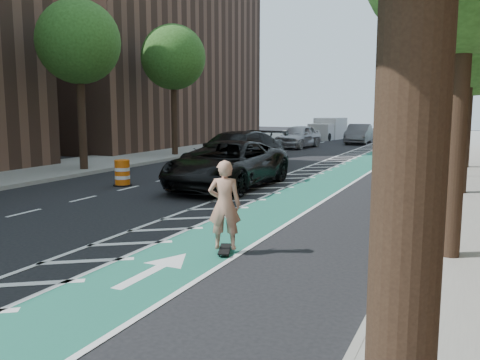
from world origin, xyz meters
The scene contains 22 objects.
ground centered at (0.00, 0.00, 0.00)m, with size 120.00×120.00×0.00m, color black.
bike_lane centered at (3.00, 10.00, 0.01)m, with size 2.00×90.00×0.01m, color #1B5F47.
buffer_strip centered at (1.50, 10.00, 0.01)m, with size 1.40×90.00×0.01m, color silver.
sidewalk_left centered at (-9.50, 10.00, 0.07)m, with size 5.00×90.00×0.15m, color gray.
curb_right centered at (7.05, 10.00, 0.08)m, with size 0.12×90.00×0.16m, color gray.
curb_left centered at (-7.05, 10.00, 0.08)m, with size 0.12×90.00×0.16m, color gray.
building_left_far centered at (-17.50, 24.00, 9.00)m, with size 14.00×22.00×18.00m, color brown.
tree_r_c centered at (7.90, 8.00, 5.77)m, with size 4.20×4.20×7.90m.
tree_l_c centered at (-7.90, 8.00, 5.77)m, with size 4.20×4.20×7.90m.
tree_r_d centered at (7.90, 16.00, 5.77)m, with size 4.20×4.20×7.90m.
tree_l_d centered at (-7.90, 16.00, 5.77)m, with size 4.20×4.20×7.90m.
sign_post centered at (7.60, 12.00, 1.35)m, with size 0.35×0.08×2.47m.
skateboard centered at (3.70, -1.18, 0.09)m, with size 0.49×0.81×0.11m.
skateboarder centered at (3.70, -1.18, 1.01)m, with size 0.66×0.43×1.82m, color tan.
suv_near centered at (0.00, 6.52, 0.86)m, with size 2.84×6.16×1.71m, color black.
suv_far centered at (-1.50, 10.38, 0.93)m, with size 2.59×6.38×1.85m, color black.
car_silver centered at (-3.31, 24.95, 0.84)m, with size 1.97×4.90×1.67m, color #ABAAAF.
car_grey centered at (-0.19, 30.97, 0.78)m, with size 1.66×4.75×1.57m, color #5A5A5F.
box_truck centered at (-3.87, 35.35, 0.89)m, with size 2.55×4.82×1.92m.
barrel_a centered at (-3.80, 5.23, 0.46)m, with size 0.72×0.72×0.98m.
barrel_b centered at (-3.60, 14.00, 0.43)m, with size 0.67×0.67×0.92m.
barrel_c centered at (-2.96, 14.50, 0.44)m, with size 0.68×0.68×0.93m.
Camera 1 is at (8.18, -10.19, 2.98)m, focal length 38.00 mm.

